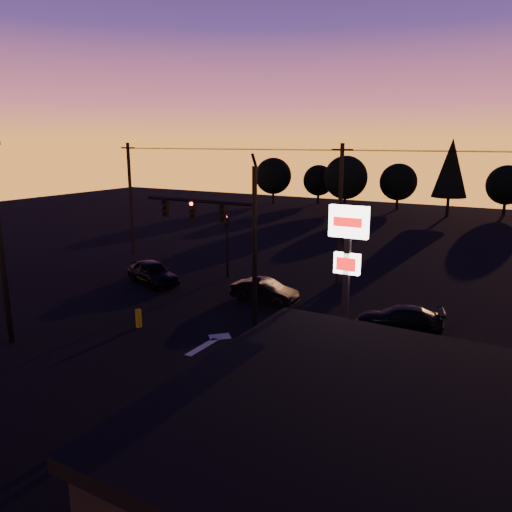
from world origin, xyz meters
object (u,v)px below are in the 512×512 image
Objects in this scene: traffic_signal_mast at (226,229)px; car_mid at (265,291)px; secondary_signal at (227,236)px; suv_parked at (379,404)px; bollard at (139,318)px; car_left at (153,272)px; pylon_sign at (347,255)px; car_right at (399,318)px.

traffic_signal_mast is 5.95m from car_mid.
secondary_signal is 0.89× the size of suv_parked.
bollard is 0.20× the size of car_left.
secondary_signal is 4.78× the size of bollard.
car_mid is at bearing 137.43° from pylon_sign.
car_left is (-15.42, 6.30, -4.16)m from pylon_sign.
car_left reaches higher than suv_parked.
car_right is at bearing -71.14° from car_left.
car_left is (-8.32, 3.80, -4.18)m from traffic_signal_mast.
traffic_signal_mast is at bearing -81.64° from car_right.
pylon_sign is 7.48× the size of bollard.
car_mid is at bearing -110.43° from car_right.
traffic_signal_mast reaches higher than pylon_sign.
pylon_sign is 10.69m from car_mid.
bollard is at bearing -179.73° from pylon_sign.
pylon_sign is at bearing -22.53° from car_right.
car_right is at bearing -94.21° from car_mid.
suv_parked reaches higher than car_right.
bollard is at bearing -145.15° from traffic_signal_mast.
pylon_sign is at bearing -132.43° from car_mid.
pylon_sign is 7.44m from car_right.
traffic_signal_mast reaches higher than car_left.
car_right is at bearing -17.33° from secondary_signal.
bollard is (-10.75, -0.05, -4.46)m from pylon_sign.
suv_parked is at bearing -11.47° from bollard.
secondary_signal is 0.64× the size of pylon_sign.
traffic_signal_mast reaches higher than car_right.
car_left is 19.80m from suv_parked.
secondary_signal is 15.75m from pylon_sign.
bollard is 0.23× the size of car_mid.
bollard is 0.22× the size of car_right.
car_mid is at bearing 62.12° from bollard.
traffic_signal_mast is 11.49m from suv_parked.
secondary_signal is at bearing 133.70° from suv_parked.
pylon_sign is (7.10, -2.49, -0.02)m from traffic_signal_mast.
traffic_signal_mast is 1.76× the size of suv_parked.
bollard is at bearing -123.90° from car_left.
bollard is at bearing -82.92° from secondary_signal.
secondary_signal is 13.47m from car_right.
traffic_signal_mast is 9.19m from secondary_signal.
traffic_signal_mast is 2.15× the size of car_mid.
bollard is at bearing 152.27° from car_mid.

